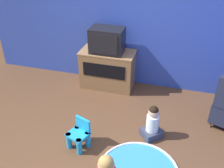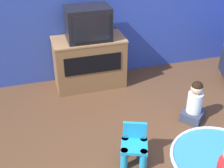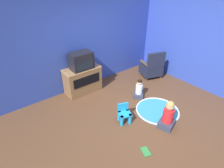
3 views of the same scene
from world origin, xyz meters
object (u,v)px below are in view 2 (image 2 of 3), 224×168
television (88,24)px  child_watching_center (194,104)px  tv_cabinet (89,61)px  yellow_kid_chair (134,148)px

television → child_watching_center: television is taller
television → child_watching_center: (1.06, -1.19, -0.73)m
tv_cabinet → yellow_kid_chair: 1.72m
tv_cabinet → yellow_kid_chair: bearing=-87.1°
television → yellow_kid_chair: bearing=-87.0°
television → yellow_kid_chair: (0.09, -1.67, -0.78)m
tv_cabinet → yellow_kid_chair: tv_cabinet is taller
yellow_kid_chair → child_watching_center: (0.97, 0.49, 0.05)m
television → tv_cabinet: bearing=90.0°
child_watching_center → tv_cabinet: bearing=89.4°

